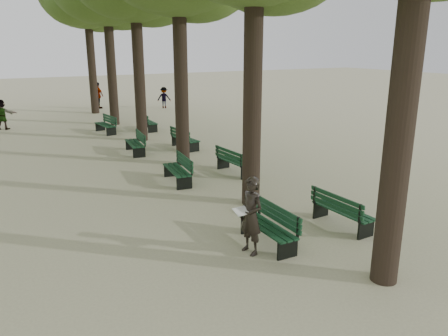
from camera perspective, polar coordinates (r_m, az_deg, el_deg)
ground at (r=9.95m, az=5.35°, el=-11.32°), size 120.00×120.00×0.00m
bench_left_0 at (r=10.35m, az=5.71°, el=-8.54°), size 0.59×1.81×0.92m
bench_left_1 at (r=14.86m, az=-6.12°, el=-0.89°), size 0.76×1.85×0.92m
bench_left_2 at (r=19.13m, az=-11.54°, el=2.67°), size 0.74×1.85×0.92m
bench_left_3 at (r=23.95m, az=-15.22°, el=5.06°), size 0.80×1.86×0.92m
bench_right_0 at (r=11.66m, az=15.19°, el=-6.18°), size 0.64×1.82×0.92m
bench_right_1 at (r=15.84m, az=1.44°, el=0.25°), size 0.69×1.83×0.92m
bench_right_2 at (r=19.72m, az=-5.09°, el=3.33°), size 0.74×1.85×0.92m
bench_right_3 at (r=24.31m, az=-9.86°, el=5.54°), size 0.62×1.82×0.92m
man_with_map at (r=9.70m, az=3.54°, el=-6.26°), size 0.67×0.76×1.78m
pedestrian_e at (r=26.94m, az=-27.05°, el=6.25°), size 1.53×0.99×1.66m
pedestrian_c at (r=33.37m, az=-16.14°, el=9.10°), size 0.82×1.17×1.91m
pedestrian_b at (r=32.66m, az=-7.84°, el=9.10°), size 1.01×0.75×1.52m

